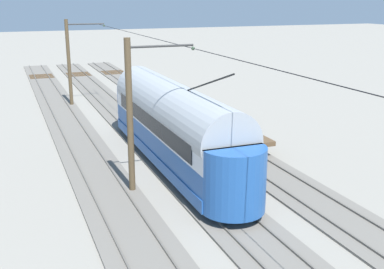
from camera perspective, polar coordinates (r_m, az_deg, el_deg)
name	(u,v)px	position (r m, az deg, el deg)	size (l,w,h in m)	color
ground_plane	(164,155)	(26.57, -3.35, -2.49)	(220.00, 220.00, 0.00)	gray
track_streetcar_siding	(227,145)	(28.26, 4.19, -1.25)	(2.80, 80.00, 0.18)	#666059
track_adjacent_siding	(162,153)	(26.83, -3.56, -2.18)	(2.80, 80.00, 0.18)	#666059
track_third_siding	(90,161)	(25.95, -12.02, -3.15)	(2.80, 80.00, 0.18)	#666059
vintage_streetcar	(173,123)	(24.45, -2.24, 1.41)	(2.65, 16.39, 5.57)	#1E4C93
flatcar_adjacent	(205,119)	(30.97, 1.55, 1.87)	(2.80, 12.59, 1.60)	brown
catenary_pole_foreground	(70,61)	(39.47, -14.31, 8.47)	(3.15, 0.28, 6.82)	#4C3D28
catenary_pole_mid_near	(132,114)	(20.79, -7.16, 2.46)	(3.15, 0.28, 6.82)	#4C3D28
overhead_wire_run	(185,47)	(21.94, -0.82, 10.42)	(2.95, 42.50, 0.18)	black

